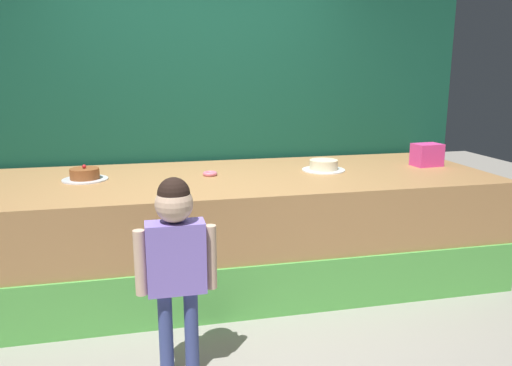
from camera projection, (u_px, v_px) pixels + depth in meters
name	position (u px, v px, depth m)	size (l,w,h in m)	color
ground_plane	(228.00, 321.00, 3.34)	(12.00, 12.00, 0.00)	gray
stage_platform	(212.00, 230.00, 3.90)	(4.34, 1.41, 0.84)	#B27F4C
curtain_backdrop	(197.00, 97.00, 4.45)	(4.96, 0.08, 2.79)	#144C38
child_figure	(176.00, 251.00, 2.60)	(0.43, 0.20, 1.11)	#3F4C8C
pink_box	(427.00, 155.00, 4.24)	(0.23, 0.17, 0.19)	#EE3F97
donut	(210.00, 174.00, 3.86)	(0.11, 0.11, 0.03)	pink
cake_center	(85.00, 175.00, 3.70)	(0.33, 0.33, 0.12)	silver
cake_right	(324.00, 166.00, 4.05)	(0.35, 0.35, 0.09)	white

